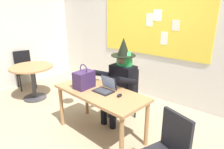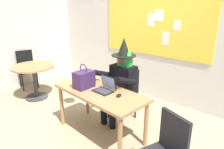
# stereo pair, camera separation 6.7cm
# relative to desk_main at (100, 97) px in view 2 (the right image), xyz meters

# --- Properties ---
(ground_plane) EXTENTS (24.00, 24.00, 0.00)m
(ground_plane) POSITION_rel_desk_main_xyz_m (-0.18, 0.03, -0.64)
(ground_plane) COLOR tan
(wall_back_bulletin) EXTENTS (5.75, 1.97, 2.75)m
(wall_back_bulletin) POSITION_rel_desk_main_xyz_m (-0.18, 1.79, 0.75)
(wall_back_bulletin) COLOR silver
(wall_back_bulletin) RESTS_ON ground
(wall_side_window) EXTENTS (0.12, 11.55, 2.75)m
(wall_side_window) POSITION_rel_desk_main_xyz_m (-3.06, -0.01, 0.74)
(wall_side_window) COLOR beige
(wall_side_window) RESTS_ON ground
(desk_main) EXTENTS (1.49, 0.75, 0.73)m
(desk_main) POSITION_rel_desk_main_xyz_m (0.00, 0.00, 0.00)
(desk_main) COLOR #A37547
(desk_main) RESTS_ON ground
(chair_at_desk) EXTENTS (0.46, 0.46, 0.91)m
(chair_at_desk) POSITION_rel_desk_main_xyz_m (-0.05, 0.69, -0.13)
(chair_at_desk) COLOR black
(chair_at_desk) RESTS_ON ground
(person_costumed) EXTENTS (0.60, 0.67, 1.44)m
(person_costumed) POSITION_rel_desk_main_xyz_m (-0.06, 0.57, 0.16)
(person_costumed) COLOR black
(person_costumed) RESTS_ON ground
(laptop) EXTENTS (0.30, 0.26, 0.22)m
(laptop) POSITION_rel_desk_main_xyz_m (0.05, 0.06, 0.14)
(laptop) COLOR black
(laptop) RESTS_ON desk_main
(computer_mouse) EXTENTS (0.07, 0.11, 0.03)m
(computer_mouse) POSITION_rel_desk_main_xyz_m (0.33, 0.04, 0.11)
(computer_mouse) COLOR black
(computer_mouse) RESTS_ON desk_main
(handbag) EXTENTS (0.20, 0.30, 0.38)m
(handbag) POSITION_rel_desk_main_xyz_m (-0.28, -0.06, 0.23)
(handbag) COLOR #38234C
(handbag) RESTS_ON desk_main
(side_table_round) EXTENTS (0.88, 0.88, 0.73)m
(side_table_round) POSITION_rel_desk_main_xyz_m (-2.01, 0.02, -0.09)
(side_table_round) COLOR #A37547
(side_table_round) RESTS_ON ground
(chair_spare_by_window) EXTENTS (0.52, 0.52, 0.90)m
(chair_spare_by_window) POSITION_rel_desk_main_xyz_m (-2.79, 0.25, -0.13)
(chair_spare_by_window) COLOR black
(chair_spare_by_window) RESTS_ON ground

